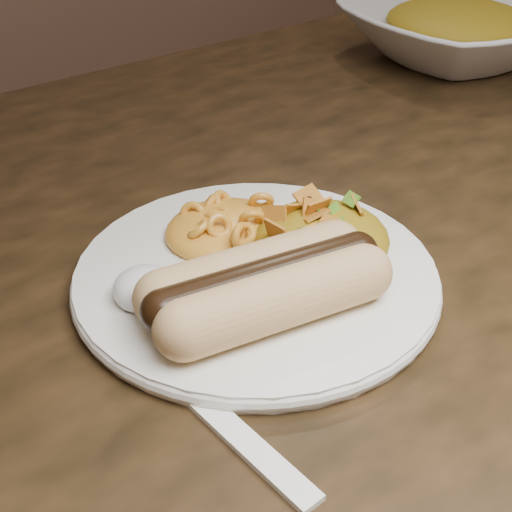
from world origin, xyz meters
TOP-DOWN VIEW (x-y plane):
  - table at (0.00, 0.00)m, footprint 1.60×0.90m
  - plate at (-0.05, -0.02)m, footprint 0.28×0.28m
  - hotdog at (-0.07, -0.06)m, footprint 0.14×0.09m
  - mac_and_cheese at (-0.04, 0.03)m, footprint 0.11×0.11m
  - sour_cream at (-0.12, -0.00)m, footprint 0.06×0.06m
  - taco_salad at (0.01, -0.03)m, footprint 0.10×0.10m
  - fork at (-0.14, -0.14)m, footprint 0.02×0.12m
  - serving_bowl at (0.46, 0.21)m, footprint 0.30×0.30m
  - bowl_filling at (0.46, 0.21)m, footprint 0.22×0.22m

SIDE VIEW (x-z plane):
  - table at x=0.00m, z-range 0.28..1.03m
  - fork at x=-0.14m, z-range 0.75..0.75m
  - plate at x=-0.05m, z-range 0.75..0.76m
  - sour_cream at x=-0.12m, z-range 0.76..0.79m
  - taco_salad at x=0.01m, z-range 0.76..0.80m
  - mac_and_cheese at x=-0.04m, z-range 0.76..0.80m
  - serving_bowl at x=0.46m, z-range 0.75..0.82m
  - hotdog at x=-0.07m, z-range 0.76..0.80m
  - bowl_filling at x=0.46m, z-range 0.78..0.82m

